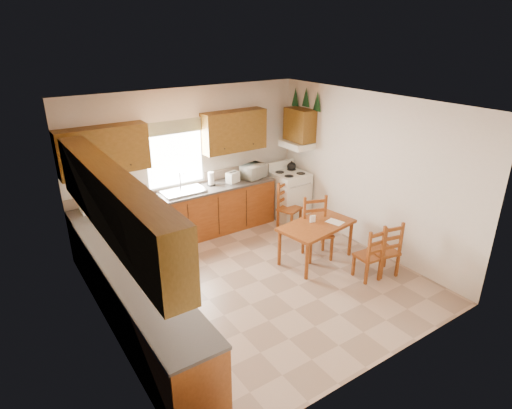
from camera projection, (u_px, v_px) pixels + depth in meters
floor at (259, 281)px, 6.64m from camera, size 4.50×4.50×0.00m
ceiling at (259, 105)px, 5.61m from camera, size 4.50×4.50×0.00m
wall_left at (99, 241)px, 4.96m from camera, size 4.50×4.50×0.00m
wall_right at (368, 173)px, 7.29m from camera, size 4.50×4.50×0.00m
wall_back at (190, 162)px, 7.85m from camera, size 4.50×4.50×0.00m
wall_front at (382, 268)px, 4.40m from camera, size 4.50×4.50×0.00m
lower_cab_back at (181, 218)px, 7.77m from camera, size 3.75×0.60×0.88m
lower_cab_left at (137, 304)px, 5.35m from camera, size 0.60×3.60×0.88m
counter_back at (180, 194)px, 7.60m from camera, size 3.75×0.63×0.04m
counter_left at (133, 273)px, 5.18m from camera, size 0.63×3.60×0.04m
backsplash at (173, 184)px, 7.78m from camera, size 3.75×0.01×0.18m
upper_cab_back_left at (103, 150)px, 6.73m from camera, size 1.41×0.33×0.75m
upper_cab_back_right at (234, 131)px, 7.97m from camera, size 1.25×0.33×0.75m
upper_cab_left at (112, 202)px, 4.74m from camera, size 0.33×3.60×0.75m
upper_cab_stove at (300, 125)px, 8.25m from camera, size 0.33×0.62×0.62m
range_hood at (297, 145)px, 8.37m from camera, size 0.44×0.62×0.12m
window_frame at (175, 155)px, 7.59m from camera, size 1.13×0.02×1.18m
window_pane at (175, 155)px, 7.59m from camera, size 1.05×0.01×1.10m
window_valance at (173, 127)px, 7.38m from camera, size 1.19×0.01×0.24m
sink_basin at (183, 191)px, 7.62m from camera, size 0.75×0.45×0.04m
pine_decal_a at (317, 101)px, 7.89m from camera, size 0.22×0.22×0.36m
pine_decal_b at (306, 97)px, 8.12m from camera, size 0.22×0.22×0.36m
pine_decal_c at (295, 97)px, 8.38m from camera, size 0.22×0.22×0.36m
stove at (289, 196)px, 8.69m from camera, size 0.64×0.66×0.94m
coffeemaker at (87, 203)px, 6.75m from camera, size 0.24×0.27×0.31m
paper_towel at (211, 179)px, 7.92m from camera, size 0.14×0.14×0.26m
toaster at (233, 177)px, 8.09m from camera, size 0.28×0.22×0.20m
microwave at (254, 171)px, 8.32m from camera, size 0.51×0.43×0.27m
dining_table at (316, 242)px, 7.13m from camera, size 1.34×0.89×0.67m
chair_near_left at (369, 252)px, 6.58m from camera, size 0.40×0.38×0.88m
chair_near_right at (384, 248)px, 6.68m from camera, size 0.46×0.45×0.92m
chair_far_left at (290, 206)px, 8.24m from camera, size 0.49×0.48×0.93m
chair_far_right at (318, 229)px, 7.15m from camera, size 0.55×0.54×1.04m
table_paper at (335, 222)px, 7.07m from camera, size 0.26×0.31×0.00m
table_card at (313, 219)px, 7.04m from camera, size 0.09×0.05×0.12m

